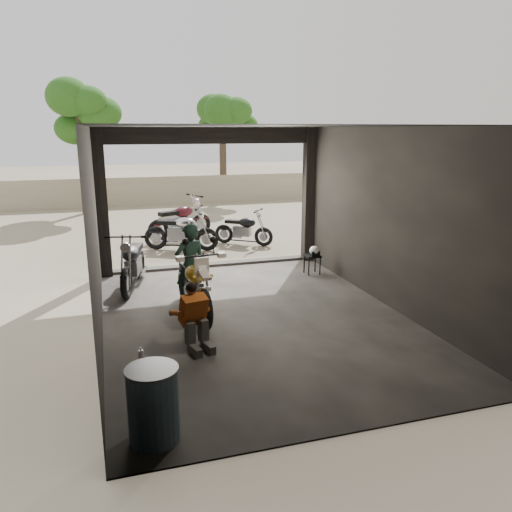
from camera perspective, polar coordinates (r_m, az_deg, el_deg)
ground at (r=8.62m, az=-0.13°, el=-7.17°), size 80.00×80.00×0.00m
garage at (r=8.75m, az=-1.18°, el=1.91°), size 7.00×7.13×3.20m
boundary_wall at (r=21.95m, az=-10.93°, el=7.37°), size 18.00×0.30×1.20m
tree_left at (r=20.20m, az=-19.71°, el=15.86°), size 2.20×2.20×5.60m
tree_right at (r=22.28m, az=-3.87°, el=15.32°), size 2.20×2.20×5.00m
main_bike at (r=8.65m, az=-7.15°, el=-2.88°), size 0.88×1.90×1.24m
left_bike at (r=10.37m, az=-13.93°, el=-0.39°), size 1.15×1.90×1.20m
outside_bike_a at (r=13.41m, az=-8.60°, el=3.13°), size 1.90×1.35×1.19m
outside_bike_b at (r=14.83m, az=-8.69°, el=4.35°), size 2.02×1.46×1.26m
outside_bike_c at (r=13.92m, az=-1.44°, el=3.33°), size 1.57×1.38×1.01m
rider at (r=8.94m, az=-7.52°, el=-1.22°), size 0.64×0.50×1.57m
mechanic at (r=7.34m, az=-6.83°, el=-7.18°), size 0.62×0.76×0.96m
stool at (r=11.13m, az=6.44°, el=-0.25°), size 0.32×0.32×0.45m
helmet at (r=11.07m, az=6.68°, el=0.61°), size 0.27×0.27×0.21m
oil_drum at (r=5.43m, az=-11.64°, el=-16.40°), size 0.55×0.55×0.82m
sign_post at (r=13.63m, az=9.01°, el=8.32°), size 0.87×0.08×2.60m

